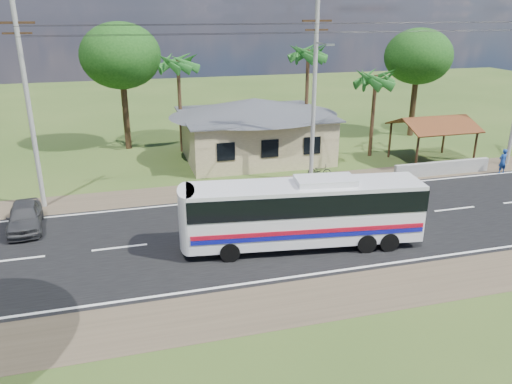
{
  "coord_description": "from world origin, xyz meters",
  "views": [
    {
      "loc": [
        -8.38,
        -21.78,
        10.45
      ],
      "look_at": [
        -2.15,
        1.0,
        1.75
      ],
      "focal_mm": 35.0,
      "sensor_mm": 36.0,
      "label": 1
    }
  ],
  "objects_px": {
    "waiting_shed": "(434,124)",
    "person": "(503,161)",
    "motorcycle": "(319,170)",
    "coach_bus": "(305,208)",
    "small_car": "(25,216)"
  },
  "relations": [
    {
      "from": "waiting_shed",
      "to": "motorcycle",
      "type": "relative_size",
      "value": 3.42
    },
    {
      "from": "waiting_shed",
      "to": "motorcycle",
      "type": "distance_m",
      "value": 9.4
    },
    {
      "from": "waiting_shed",
      "to": "small_car",
      "type": "xyz_separation_m",
      "value": [
        -26.5,
        -5.02,
        -2.06
      ]
    },
    {
      "from": "coach_bus",
      "to": "motorcycle",
      "type": "xyz_separation_m",
      "value": [
        4.63,
        9.48,
        -1.51
      ]
    },
    {
      "from": "person",
      "to": "waiting_shed",
      "type": "bearing_deg",
      "value": -54.93
    },
    {
      "from": "coach_bus",
      "to": "small_car",
      "type": "height_order",
      "value": "coach_bus"
    },
    {
      "from": "motorcycle",
      "to": "coach_bus",
      "type": "bearing_deg",
      "value": 172.12
    },
    {
      "from": "motorcycle",
      "to": "small_car",
      "type": "distance_m",
      "value": 17.9
    },
    {
      "from": "person",
      "to": "small_car",
      "type": "xyz_separation_m",
      "value": [
        -29.54,
        -1.28,
        -0.18
      ]
    },
    {
      "from": "coach_bus",
      "to": "person",
      "type": "distance_m",
      "value": 18.07
    },
    {
      "from": "waiting_shed",
      "to": "person",
      "type": "bearing_deg",
      "value": -50.97
    },
    {
      "from": "waiting_shed",
      "to": "motorcycle",
      "type": "height_order",
      "value": "waiting_shed"
    },
    {
      "from": "waiting_shed",
      "to": "coach_bus",
      "type": "distance_m",
      "value": 17.29
    },
    {
      "from": "coach_bus",
      "to": "small_car",
      "type": "bearing_deg",
      "value": 163.95
    },
    {
      "from": "waiting_shed",
      "to": "small_car",
      "type": "height_order",
      "value": "waiting_shed"
    }
  ]
}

